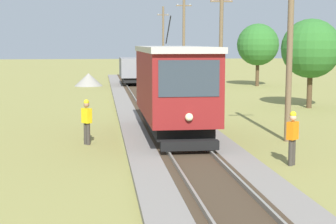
{
  "coord_description": "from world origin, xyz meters",
  "views": [
    {
      "loc": [
        -2.97,
        -4.85,
        3.96
      ],
      "look_at": [
        -0.35,
        15.97,
        1.26
      ],
      "focal_mm": 57.33,
      "sensor_mm": 36.0,
      "label": 1
    }
  ],
  "objects_px": {
    "red_tram": "(173,86)",
    "utility_pole_distant": "(163,41)",
    "freight_car": "(133,70)",
    "utility_pole_far": "(184,40)",
    "tree_left_far": "(258,45)",
    "utility_pole_near_tram": "(290,44)",
    "gravel_pile": "(89,80)",
    "tree_left_near": "(311,49)",
    "utility_pole_mid": "(221,46)",
    "track_worker": "(292,136)",
    "second_worker": "(87,120)"
  },
  "relations": [
    {
      "from": "utility_pole_near_tram",
      "to": "second_worker",
      "type": "distance_m",
      "value": 8.57
    },
    {
      "from": "utility_pole_far",
      "to": "freight_car",
      "type": "bearing_deg",
      "value": 170.19
    },
    {
      "from": "utility_pole_distant",
      "to": "tree_left_far",
      "type": "height_order",
      "value": "utility_pole_distant"
    },
    {
      "from": "track_worker",
      "to": "gravel_pile",
      "type": "bearing_deg",
      "value": 151.72
    },
    {
      "from": "gravel_pile",
      "to": "utility_pole_mid",
      "type": "bearing_deg",
      "value": -63.39
    },
    {
      "from": "freight_car",
      "to": "utility_pole_distant",
      "type": "xyz_separation_m",
      "value": [
        4.5,
        15.17,
        2.67
      ]
    },
    {
      "from": "red_tram",
      "to": "track_worker",
      "type": "xyz_separation_m",
      "value": [
        3.16,
        -5.43,
        -1.21
      ]
    },
    {
      "from": "utility_pole_mid",
      "to": "gravel_pile",
      "type": "distance_m",
      "value": 19.45
    },
    {
      "from": "second_worker",
      "to": "freight_car",
      "type": "bearing_deg",
      "value": 42.9
    },
    {
      "from": "gravel_pile",
      "to": "utility_pole_far",
      "type": "bearing_deg",
      "value": -13.5
    },
    {
      "from": "red_tram",
      "to": "second_worker",
      "type": "relative_size",
      "value": 4.79
    },
    {
      "from": "utility_pole_mid",
      "to": "second_worker",
      "type": "bearing_deg",
      "value": -123.76
    },
    {
      "from": "red_tram",
      "to": "tree_left_far",
      "type": "distance_m",
      "value": 28.68
    },
    {
      "from": "utility_pole_near_tram",
      "to": "red_tram",
      "type": "bearing_deg",
      "value": 164.22
    },
    {
      "from": "track_worker",
      "to": "tree_left_far",
      "type": "bearing_deg",
      "value": 124.96
    },
    {
      "from": "red_tram",
      "to": "utility_pole_distant",
      "type": "relative_size",
      "value": 1.03
    },
    {
      "from": "freight_car",
      "to": "utility_pole_far",
      "type": "distance_m",
      "value": 5.29
    },
    {
      "from": "gravel_pile",
      "to": "track_worker",
      "type": "height_order",
      "value": "track_worker"
    },
    {
      "from": "gravel_pile",
      "to": "track_worker",
      "type": "xyz_separation_m",
      "value": [
        7.26,
        -33.65,
        0.39
      ]
    },
    {
      "from": "utility_pole_mid",
      "to": "second_worker",
      "type": "height_order",
      "value": "utility_pole_mid"
    },
    {
      "from": "utility_pole_near_tram",
      "to": "gravel_pile",
      "type": "bearing_deg",
      "value": 106.24
    },
    {
      "from": "utility_pole_distant",
      "to": "tree_left_near",
      "type": "xyz_separation_m",
      "value": [
        5.19,
        -32.69,
        -0.61
      ]
    },
    {
      "from": "red_tram",
      "to": "utility_pole_near_tram",
      "type": "distance_m",
      "value": 4.98
    },
    {
      "from": "freight_car",
      "to": "second_worker",
      "type": "distance_m",
      "value": 28.12
    },
    {
      "from": "red_tram",
      "to": "utility_pole_mid",
      "type": "relative_size",
      "value": 1.15
    },
    {
      "from": "second_worker",
      "to": "tree_left_near",
      "type": "xyz_separation_m",
      "value": [
        13.23,
        10.36,
        2.63
      ]
    },
    {
      "from": "freight_car",
      "to": "tree_left_far",
      "type": "distance_m",
      "value": 11.65
    },
    {
      "from": "track_worker",
      "to": "tree_left_far",
      "type": "distance_m",
      "value": 32.87
    },
    {
      "from": "utility_pole_far",
      "to": "second_worker",
      "type": "xyz_separation_m",
      "value": [
        -8.04,
        -27.11,
        -3.25
      ]
    },
    {
      "from": "second_worker",
      "to": "utility_pole_near_tram",
      "type": "bearing_deg",
      "value": -42.11
    },
    {
      "from": "utility_pole_distant",
      "to": "tree_left_far",
      "type": "xyz_separation_m",
      "value": [
        6.92,
        -15.84,
        -0.42
      ]
    },
    {
      "from": "utility_pole_near_tram",
      "to": "track_worker",
      "type": "distance_m",
      "value": 5.27
    },
    {
      "from": "freight_car",
      "to": "tree_left_near",
      "type": "distance_m",
      "value": 20.13
    },
    {
      "from": "red_tram",
      "to": "freight_car",
      "type": "relative_size",
      "value": 1.64
    },
    {
      "from": "utility_pole_distant",
      "to": "tree_left_far",
      "type": "relative_size",
      "value": 1.44
    },
    {
      "from": "freight_car",
      "to": "utility_pole_mid",
      "type": "relative_size",
      "value": 0.7
    },
    {
      "from": "red_tram",
      "to": "utility_pole_distant",
      "type": "distance_m",
      "value": 42.38
    },
    {
      "from": "freight_car",
      "to": "utility_pole_distant",
      "type": "relative_size",
      "value": 0.63
    },
    {
      "from": "track_worker",
      "to": "second_worker",
      "type": "xyz_separation_m",
      "value": [
        -6.7,
        4.48,
        0.0
      ]
    },
    {
      "from": "utility_pole_near_tram",
      "to": "tree_left_far",
      "type": "relative_size",
      "value": 1.34
    },
    {
      "from": "red_tram",
      "to": "second_worker",
      "type": "xyz_separation_m",
      "value": [
        -3.54,
        -0.96,
        -1.21
      ]
    },
    {
      "from": "utility_pole_far",
      "to": "gravel_pile",
      "type": "relative_size",
      "value": 3.16
    },
    {
      "from": "utility_pole_far",
      "to": "tree_left_near",
      "type": "bearing_deg",
      "value": -72.77
    },
    {
      "from": "track_worker",
      "to": "second_worker",
      "type": "distance_m",
      "value": 8.06
    },
    {
      "from": "track_worker",
      "to": "utility_pole_far",
      "type": "bearing_deg",
      "value": 137.14
    },
    {
      "from": "utility_pole_mid",
      "to": "utility_pole_distant",
      "type": "xyz_separation_m",
      "value": [
        0.0,
        31.03,
        0.42
      ]
    },
    {
      "from": "utility_pole_far",
      "to": "tree_left_near",
      "type": "distance_m",
      "value": 17.54
    },
    {
      "from": "utility_pole_distant",
      "to": "second_worker",
      "type": "height_order",
      "value": "utility_pole_distant"
    },
    {
      "from": "utility_pole_near_tram",
      "to": "tree_left_near",
      "type": "relative_size",
      "value": 1.41
    },
    {
      "from": "utility_pole_mid",
      "to": "tree_left_near",
      "type": "height_order",
      "value": "utility_pole_mid"
    }
  ]
}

